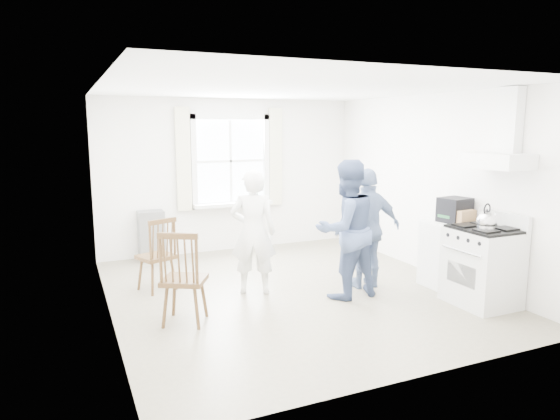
{
  "coord_description": "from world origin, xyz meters",
  "views": [
    {
      "loc": [
        -2.65,
        -5.69,
        2.14
      ],
      "look_at": [
        -0.07,
        0.2,
        1.06
      ],
      "focal_mm": 32.0,
      "sensor_mm": 36.0,
      "label": 1
    }
  ],
  "objects_px": {
    "windsor_chair_a": "(160,247)",
    "person_right": "(368,228)",
    "windsor_chair_b": "(181,269)",
    "person_mid": "(346,229)",
    "stereo_stack": "(455,210)",
    "person_left": "(253,232)",
    "low_cabinet": "(446,254)",
    "gas_stove": "(482,266)"
  },
  "relations": [
    {
      "from": "windsor_chair_a",
      "to": "gas_stove",
      "type": "bearing_deg",
      "value": -30.31
    },
    {
      "from": "gas_stove",
      "to": "stereo_stack",
      "type": "distance_m",
      "value": 0.86
    },
    {
      "from": "windsor_chair_b",
      "to": "person_right",
      "type": "xyz_separation_m",
      "value": [
        2.58,
        0.35,
        0.15
      ]
    },
    {
      "from": "stereo_stack",
      "to": "windsor_chair_a",
      "type": "xyz_separation_m",
      "value": [
        -3.57,
        1.4,
        -0.46
      ]
    },
    {
      "from": "stereo_stack",
      "to": "person_left",
      "type": "bearing_deg",
      "value": 160.48
    },
    {
      "from": "stereo_stack",
      "to": "windsor_chair_b",
      "type": "relative_size",
      "value": 0.38
    },
    {
      "from": "windsor_chair_b",
      "to": "person_left",
      "type": "distance_m",
      "value": 1.33
    },
    {
      "from": "gas_stove",
      "to": "person_left",
      "type": "xyz_separation_m",
      "value": [
        -2.38,
        1.51,
        0.32
      ]
    },
    {
      "from": "low_cabinet",
      "to": "person_mid",
      "type": "distance_m",
      "value": 1.51
    },
    {
      "from": "low_cabinet",
      "to": "stereo_stack",
      "type": "distance_m",
      "value": 0.62
    },
    {
      "from": "person_mid",
      "to": "low_cabinet",
      "type": "bearing_deg",
      "value": 167.07
    },
    {
      "from": "windsor_chair_a",
      "to": "person_right",
      "type": "relative_size",
      "value": 0.62
    },
    {
      "from": "stereo_stack",
      "to": "person_mid",
      "type": "xyz_separation_m",
      "value": [
        -1.47,
        0.28,
        -0.19
      ]
    },
    {
      "from": "person_left",
      "to": "person_right",
      "type": "distance_m",
      "value": 1.53
    },
    {
      "from": "gas_stove",
      "to": "windsor_chair_a",
      "type": "xyz_separation_m",
      "value": [
        -3.47,
        2.03,
        0.12
      ]
    },
    {
      "from": "gas_stove",
      "to": "windsor_chair_a",
      "type": "relative_size",
      "value": 1.13
    },
    {
      "from": "gas_stove",
      "to": "low_cabinet",
      "type": "xyz_separation_m",
      "value": [
        0.07,
        0.7,
        -0.03
      ]
    },
    {
      "from": "stereo_stack",
      "to": "windsor_chair_b",
      "type": "bearing_deg",
      "value": 177.6
    },
    {
      "from": "windsor_chair_b",
      "to": "person_left",
      "type": "xyz_separation_m",
      "value": [
        1.1,
        0.73,
        0.16
      ]
    },
    {
      "from": "stereo_stack",
      "to": "person_right",
      "type": "bearing_deg",
      "value": 153.38
    },
    {
      "from": "windsor_chair_b",
      "to": "person_mid",
      "type": "xyz_separation_m",
      "value": [
        2.11,
        0.13,
        0.22
      ]
    },
    {
      "from": "windsor_chair_a",
      "to": "windsor_chair_b",
      "type": "height_order",
      "value": "windsor_chair_b"
    },
    {
      "from": "low_cabinet",
      "to": "person_right",
      "type": "distance_m",
      "value": 1.11
    },
    {
      "from": "gas_stove",
      "to": "stereo_stack",
      "type": "bearing_deg",
      "value": 80.48
    },
    {
      "from": "gas_stove",
      "to": "person_right",
      "type": "relative_size",
      "value": 0.7
    },
    {
      "from": "windsor_chair_b",
      "to": "windsor_chair_a",
      "type": "bearing_deg",
      "value": 89.58
    },
    {
      "from": "gas_stove",
      "to": "windsor_chair_a",
      "type": "bearing_deg",
      "value": 149.69
    },
    {
      "from": "windsor_chair_b",
      "to": "person_left",
      "type": "height_order",
      "value": "person_left"
    },
    {
      "from": "stereo_stack",
      "to": "windsor_chair_b",
      "type": "distance_m",
      "value": 3.61
    },
    {
      "from": "person_mid",
      "to": "person_right",
      "type": "xyz_separation_m",
      "value": [
        0.47,
        0.22,
        -0.07
      ]
    },
    {
      "from": "low_cabinet",
      "to": "person_left",
      "type": "xyz_separation_m",
      "value": [
        -2.45,
        0.81,
        0.35
      ]
    },
    {
      "from": "gas_stove",
      "to": "person_mid",
      "type": "distance_m",
      "value": 1.68
    },
    {
      "from": "person_left",
      "to": "person_mid",
      "type": "xyz_separation_m",
      "value": [
        1.01,
        -0.6,
        0.07
      ]
    },
    {
      "from": "low_cabinet",
      "to": "windsor_chair_a",
      "type": "height_order",
      "value": "windsor_chair_a"
    },
    {
      "from": "person_left",
      "to": "person_mid",
      "type": "bearing_deg",
      "value": 172.62
    },
    {
      "from": "windsor_chair_a",
      "to": "person_right",
      "type": "height_order",
      "value": "person_right"
    },
    {
      "from": "stereo_stack",
      "to": "person_mid",
      "type": "relative_size",
      "value": 0.23
    },
    {
      "from": "windsor_chair_b",
      "to": "person_right",
      "type": "distance_m",
      "value": 2.61
    },
    {
      "from": "windsor_chair_a",
      "to": "person_mid",
      "type": "height_order",
      "value": "person_mid"
    },
    {
      "from": "stereo_stack",
      "to": "person_mid",
      "type": "distance_m",
      "value": 1.51
    },
    {
      "from": "gas_stove",
      "to": "person_right",
      "type": "xyz_separation_m",
      "value": [
        -0.9,
        1.13,
        0.32
      ]
    },
    {
      "from": "person_right",
      "to": "windsor_chair_a",
      "type": "bearing_deg",
      "value": -14.48
    }
  ]
}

